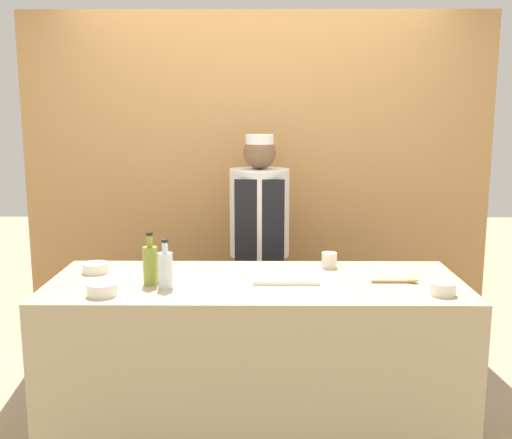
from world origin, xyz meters
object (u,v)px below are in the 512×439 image
at_px(sauce_bowl_yellow, 102,289).
at_px(bottle_oil, 150,264).
at_px(chef_center, 259,252).
at_px(sauce_bowl_red, 95,267).
at_px(cutting_board, 286,279).
at_px(sauce_bowl_white, 443,288).
at_px(bottle_clear, 165,269).
at_px(wooden_spoon, 401,281).
at_px(cup_cream, 329,260).

relative_size(sauce_bowl_yellow, bottle_oil, 0.53).
bearing_deg(chef_center, sauce_bowl_red, -139.95).
bearing_deg(sauce_bowl_yellow, cutting_board, 16.13).
bearing_deg(sauce_bowl_white, bottle_clear, 175.53).
bearing_deg(cutting_board, bottle_oil, -174.12).
xyz_separation_m(sauce_bowl_white, wooden_spoon, (-0.15, 0.19, -0.02)).
relative_size(cup_cream, chef_center, 0.05).
bearing_deg(bottle_oil, sauce_bowl_white, -6.58).
bearing_deg(wooden_spoon, chef_center, 127.65).
xyz_separation_m(sauce_bowl_yellow, cup_cream, (1.09, 0.51, 0.01)).
relative_size(sauce_bowl_white, sauce_bowl_red, 0.88).
xyz_separation_m(sauce_bowl_white, chef_center, (-0.84, 1.09, -0.09)).
xyz_separation_m(cutting_board, chef_center, (-0.13, 0.86, -0.07)).
relative_size(sauce_bowl_white, chef_center, 0.07).
bearing_deg(bottle_clear, cup_cream, 25.07).
distance_m(cup_cream, chef_center, 0.72).
distance_m(bottle_oil, wooden_spoon, 1.22).
distance_m(cutting_board, wooden_spoon, 0.56).
relative_size(sauce_bowl_red, cup_cream, 1.62).
relative_size(cutting_board, bottle_oil, 1.26).
xyz_separation_m(sauce_bowl_yellow, chef_center, (0.72, 1.11, -0.09)).
height_order(sauce_bowl_yellow, wooden_spoon, sauce_bowl_yellow).
height_order(cutting_board, bottle_clear, bottle_clear).
bearing_deg(cup_cream, sauce_bowl_white, -46.15).
bearing_deg(sauce_bowl_yellow, bottle_clear, 23.87).
distance_m(sauce_bowl_yellow, bottle_oil, 0.27).
height_order(sauce_bowl_white, sauce_bowl_red, sauce_bowl_white).
distance_m(sauce_bowl_yellow, chef_center, 1.32).
xyz_separation_m(bottle_oil, chef_center, (0.53, 0.93, -0.16)).
bearing_deg(bottle_oil, chef_center, 60.50).
height_order(wooden_spoon, chef_center, chef_center).
relative_size(sauce_bowl_white, wooden_spoon, 0.50).
relative_size(sauce_bowl_yellow, wooden_spoon, 0.59).
bearing_deg(bottle_clear, wooden_spoon, 4.45).
xyz_separation_m(sauce_bowl_yellow, cutting_board, (0.85, 0.25, -0.02)).
bearing_deg(bottle_oil, sauce_bowl_yellow, -137.12).
relative_size(bottle_oil, chef_center, 0.16).
bearing_deg(sauce_bowl_white, cup_cream, 133.85).
height_order(cup_cream, wooden_spoon, cup_cream).
height_order(sauce_bowl_red, wooden_spoon, sauce_bowl_red).
bearing_deg(bottle_clear, cutting_board, 12.23).
distance_m(cutting_board, chef_center, 0.88).
height_order(bottle_oil, chef_center, chef_center).
bearing_deg(cup_cream, bottle_oil, -160.09).
xyz_separation_m(sauce_bowl_red, bottle_oil, (0.33, -0.21, 0.07)).
xyz_separation_m(sauce_bowl_white, sauce_bowl_yellow, (-1.56, -0.02, -0.00)).
distance_m(sauce_bowl_red, cup_cream, 1.24).
bearing_deg(bottle_oil, cup_cream, 19.91).
bearing_deg(sauce_bowl_yellow, chef_center, 57.06).
height_order(cup_cream, chef_center, chef_center).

